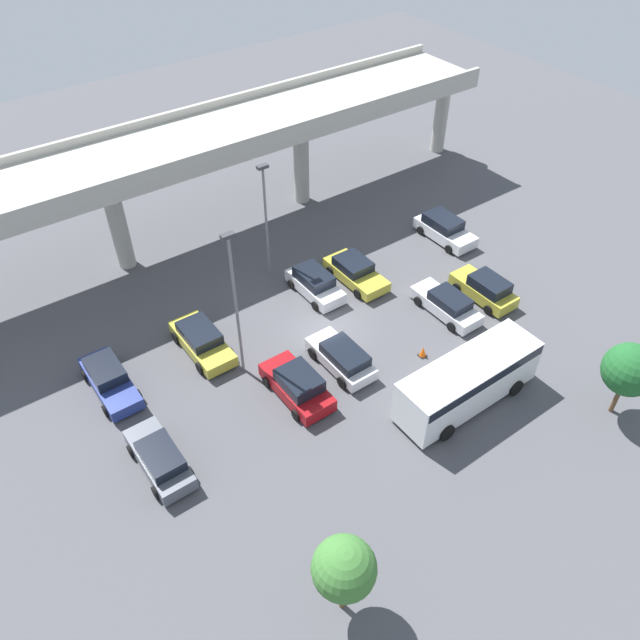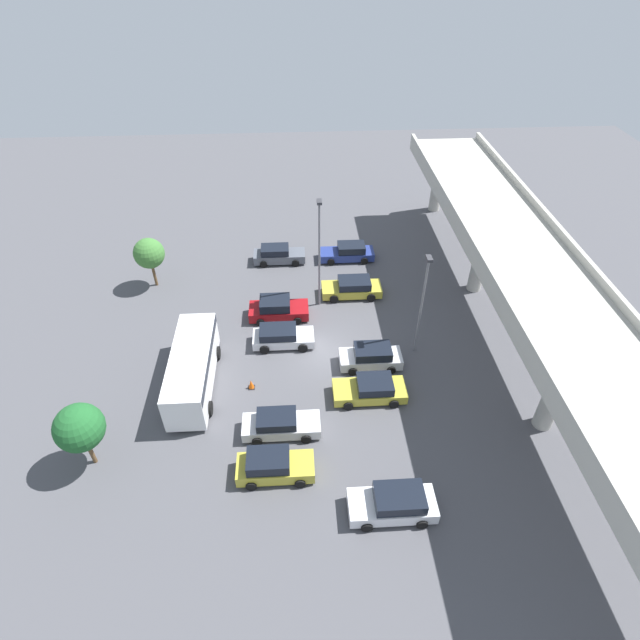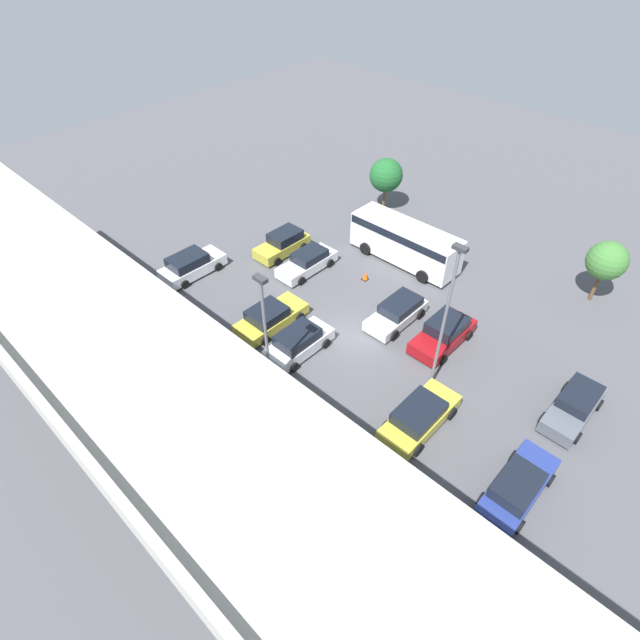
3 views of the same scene
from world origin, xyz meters
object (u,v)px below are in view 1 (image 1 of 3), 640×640
Objects in this scene: parked_car_2 at (297,385)px; traffic_cone at (423,352)px; parked_car_1 at (202,340)px; tree_front_left at (344,569)px; parked_car_4 at (315,284)px; parked_car_7 at (485,288)px; parked_car_0 at (160,458)px; parked_car_9 at (109,379)px; tree_front_centre at (630,370)px; parked_car_3 at (342,357)px; lamp_post_mid_lot at (266,214)px; lamp_post_near_aisle at (235,298)px; parked_car_5 at (355,271)px; parked_car_8 at (444,229)px; shuttle_bus at (468,379)px; parked_car_6 at (447,304)px.

parked_car_2 is 7.71m from traffic_cone.
tree_front_left is at bearing -8.27° from parked_car_1.
parked_car_7 reaches higher than parked_car_4.
traffic_cone is at bearing -96.40° from parked_car_0.
parked_car_2 is 6.59× the size of traffic_cone.
parked_car_9 is 26.86m from tree_front_centre.
parked_car_9 reaches higher than parked_car_3.
lamp_post_mid_lot reaches higher than parked_car_9.
parked_car_2 reaches higher than parked_car_1.
parked_car_0 is 1.07× the size of parked_car_4.
parked_car_0 is 15.21m from parked_car_4.
parked_car_3 is at bearing 87.56° from parked_car_7.
lamp_post_near_aisle is at bearing 56.91° from parked_car_3.
traffic_cone is at bearing 11.73° from parked_car_4.
parked_car_7 is (5.48, -6.26, 0.09)m from parked_car_5.
parked_car_8 reaches higher than parked_car_1.
tree_front_centre reaches higher than parked_car_0.
lamp_post_mid_lot is (5.91, 6.59, -0.59)m from lamp_post_near_aisle.
parked_car_2 is (2.51, -6.12, 0.05)m from parked_car_1.
parked_car_4 is at bearing 95.72° from shuttle_bus.
parked_car_8 is 1.05× the size of tree_front_left.
parked_car_5 is 6.78× the size of traffic_cone.
lamp_post_mid_lot is at bearing -132.03° from parked_car_5.
parked_car_6 is at bearing -55.16° from lamp_post_mid_lot.
shuttle_bus is at bearing 143.34° from parked_car_6.
lamp_post_mid_lot is 22.15m from tree_front_centre.
parked_car_6 is 6.77× the size of traffic_cone.
parked_car_7 is at bearing -12.60° from lamp_post_near_aisle.
parked_car_7 is 0.99× the size of tree_front_left.
lamp_post_near_aisle is 11.39m from traffic_cone.
parked_car_7 is at bearing 28.19° from tree_front_left.
parked_car_7 is (16.71, -6.27, 0.04)m from parked_car_1.
parked_car_2 is at bearing 64.72° from tree_front_left.
parked_car_3 is 10.47m from lamp_post_mid_lot.
parked_car_5 is at bearing -89.26° from parked_car_8.
parked_car_4 reaches higher than parked_car_1.
parked_car_2 is at bearing 22.31° from parked_car_1.
parked_car_6 is at bearing 33.31° from tree_front_left.
lamp_post_mid_lot is at bearing 104.44° from traffic_cone.
traffic_cone is at bearing -29.70° from lamp_post_near_aisle.
parked_car_8 is at bearing 76.29° from tree_front_centre.
tree_front_centre is at bearing -0.52° from tree_front_left.
parked_car_1 is 1.12× the size of parked_car_7.
parked_car_5 is 1.09× the size of parked_car_7.
lamp_post_near_aisle is 1.14× the size of lamp_post_mid_lot.
parked_car_0 is 6.59× the size of traffic_cone.
tree_front_centre is at bearing -116.96° from parked_car_0.
parked_car_0 is at bearing 159.78° from shuttle_bus.
parked_car_7 is 6.91m from traffic_cone.
traffic_cone is (-5.28, 8.81, -2.77)m from tree_front_centre.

